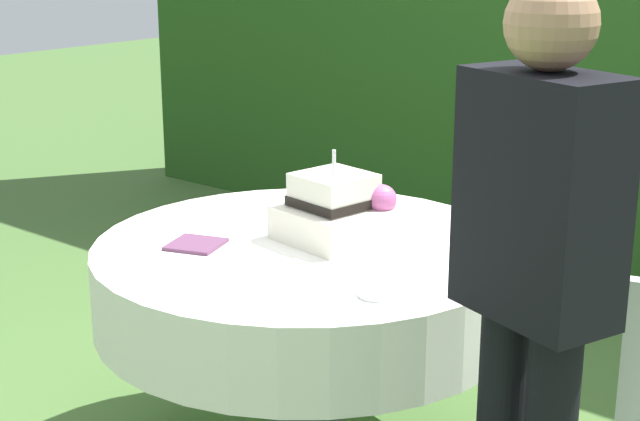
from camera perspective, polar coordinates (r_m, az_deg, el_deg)
The scene contains 6 objects.
cake_table at distance 3.04m, azimuth -0.81°, elevation -4.20°, with size 1.32×1.32×0.75m.
wedding_cake at distance 3.01m, azimuth 0.96°, elevation -0.01°, with size 0.34×0.34×0.29m.
serving_plate_near at distance 3.35m, azimuth 3.80°, elevation 0.12°, with size 0.10×0.10×0.01m, color white.
serving_plate_far at distance 2.58m, azimuth 3.33°, elevation -4.89°, with size 0.10×0.10×0.01m, color white.
napkin_stack at distance 2.99m, azimuth -7.30°, elevation -1.99°, with size 0.15×0.15×0.01m, color #603856.
standing_person at distance 2.23m, azimuth 12.48°, elevation -4.11°, with size 0.41×0.31×1.60m.
Camera 1 is at (1.83, -2.18, 1.69)m, focal length 54.50 mm.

